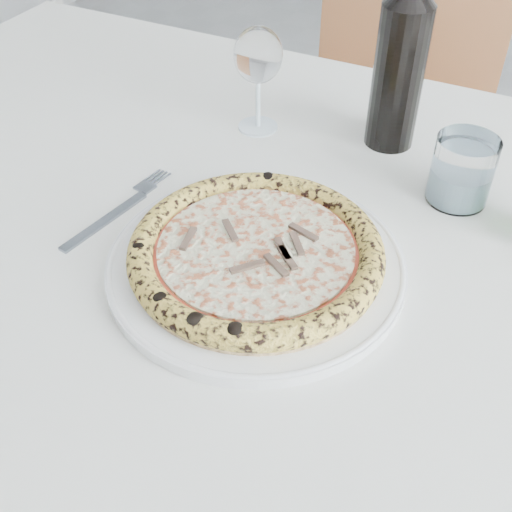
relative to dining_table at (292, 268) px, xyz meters
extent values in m
cube|color=brown|center=(0.00, 0.00, 0.05)|extent=(1.57, 0.95, 0.04)
cube|color=beige|center=(0.00, 0.00, 0.08)|extent=(1.64, 1.02, 0.01)
cube|color=beige|center=(0.00, 0.47, -0.04)|extent=(1.59, 0.01, 0.22)
cylinder|color=brown|center=(-0.70, 0.38, -0.32)|extent=(0.06, 0.06, 0.71)
cube|color=brown|center=(-0.08, 0.75, -0.23)|extent=(0.57, 0.57, 0.04)
cube|color=brown|center=(-0.15, 0.95, 0.02)|extent=(0.44, 0.18, 0.46)
cylinder|color=brown|center=(0.04, 1.00, -0.46)|extent=(0.04, 0.04, 0.43)
cylinder|color=brown|center=(0.16, 0.63, -0.46)|extent=(0.04, 0.04, 0.43)
cylinder|color=brown|center=(-0.33, 0.87, -0.46)|extent=(0.04, 0.04, 0.43)
cylinder|color=brown|center=(-0.21, 0.51, -0.46)|extent=(0.04, 0.04, 0.43)
cylinder|color=white|center=(0.00, -0.10, 0.09)|extent=(0.35, 0.35, 0.01)
torus|color=white|center=(0.00, -0.10, 0.09)|extent=(0.34, 0.34, 0.01)
cylinder|color=tan|center=(0.00, -0.10, 0.10)|extent=(0.29, 0.29, 0.01)
torus|color=gold|center=(0.00, -0.10, 0.11)|extent=(0.29, 0.29, 0.03)
cylinder|color=red|center=(0.00, -0.10, 0.11)|extent=(0.24, 0.24, 0.00)
cylinder|color=beige|center=(0.00, -0.10, 0.11)|extent=(0.23, 0.23, 0.00)
cube|color=brown|center=(0.03, -0.10, 0.11)|extent=(0.04, 0.01, 0.00)
cube|color=brown|center=(0.03, -0.07, 0.11)|extent=(0.03, 0.03, 0.00)
cube|color=brown|center=(0.00, -0.04, 0.11)|extent=(0.01, 0.04, 0.00)
cube|color=brown|center=(-0.02, -0.08, 0.11)|extent=(0.03, 0.03, 0.00)
cube|color=brown|center=(-0.05, -0.10, 0.11)|extent=(0.04, 0.01, 0.00)
cube|color=brown|center=(-0.05, -0.15, 0.11)|extent=(0.03, 0.03, 0.00)
cube|color=brown|center=(0.00, -0.14, 0.11)|extent=(0.01, 0.04, 0.00)
cube|color=brown|center=(0.04, -0.14, 0.11)|extent=(0.03, 0.03, 0.00)
cube|color=slate|center=(-0.21, -0.12, 0.08)|extent=(0.03, 0.14, 0.00)
cube|color=slate|center=(-0.21, -0.03, 0.08)|extent=(0.03, 0.02, 0.00)
cylinder|color=slate|center=(-0.22, -0.01, 0.08)|extent=(0.00, 0.03, 0.00)
cylinder|color=slate|center=(-0.21, -0.01, 0.08)|extent=(0.00, 0.03, 0.00)
cylinder|color=slate|center=(-0.21, -0.01, 0.08)|extent=(0.00, 0.03, 0.00)
cylinder|color=slate|center=(-0.20, -0.01, 0.08)|extent=(0.00, 0.03, 0.00)
cylinder|color=white|center=(-0.16, 0.18, 0.08)|extent=(0.06, 0.06, 0.00)
cylinder|color=white|center=(-0.16, 0.18, 0.12)|extent=(0.01, 0.01, 0.08)
ellipsoid|color=white|center=(-0.16, 0.18, 0.20)|extent=(0.07, 0.07, 0.08)
cylinder|color=white|center=(0.16, 0.15, 0.12)|extent=(0.08, 0.08, 0.09)
cylinder|color=#BAE0F7|center=(0.16, 0.15, 0.10)|extent=(0.07, 0.07, 0.04)
cylinder|color=black|center=(0.03, 0.24, 0.18)|extent=(0.07, 0.07, 0.20)
camera|label=1|loc=(0.27, -0.58, 0.59)|focal=45.00mm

